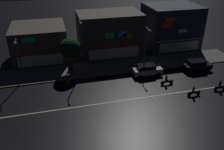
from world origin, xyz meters
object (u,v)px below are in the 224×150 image
Objects in this scene: motorcycle_following at (167,80)px; motorcycle_trailing_far at (194,91)px; streetlamp_mid at (81,43)px; motorcycle_lead at (220,86)px; parked_car_near_kerb at (147,70)px; streetlamp_west at (19,56)px; traffic_cone at (68,82)px; parked_car_trailing at (197,65)px; streetlamp_east at (146,44)px; pedestrian_on_sidewalk at (70,64)px.

motorcycle_following and motorcycle_trailing_far have the same top height.
motorcycle_lead is at bearing -29.88° from streetlamp_mid.
parked_car_near_kerb is 2.26× the size of motorcycle_lead.
streetlamp_west is 27.28m from motorcycle_lead.
motorcycle_following is 1.00× the size of motorcycle_trailing_far.
motorcycle_following reaches higher than traffic_cone.
streetlamp_mid reaches higher than parked_car_near_kerb.
parked_car_trailing is at bearing -93.83° from motorcycle_lead.
motorcycle_lead is at bearing -19.36° from streetlamp_west.
streetlamp_mid is 20.03m from motorcycle_lead.
streetlamp_mid is at bearing 160.53° from parked_car_near_kerb.
parked_car_near_kerb is at bearing 108.99° from motorcycle_following.
traffic_cone is at bearing -20.93° from motorcycle_lead.
motorcycle_lead is (7.82, -6.52, -0.24)m from parked_car_near_kerb.
streetlamp_east reaches higher than motorcycle_trailing_far.
motorcycle_lead is 3.45× the size of traffic_cone.
parked_car_trailing reaches higher than motorcycle_following.
traffic_cone is at bearing -129.87° from streetlamp_mid.
traffic_cone is at bearing -19.79° from streetlamp_west.
pedestrian_on_sidewalk reaches higher than motorcycle_following.
motorcycle_lead is at bearing -19.23° from traffic_cone.
streetlamp_mid is 18.04m from parked_car_trailing.
motorcycle_trailing_far is (-4.34, -6.41, -0.24)m from parked_car_trailing.
streetlamp_mid is 14.44× the size of traffic_cone.
streetlamp_west is at bearing 172.11° from parked_car_near_kerb.
streetlamp_west is 0.97× the size of streetlamp_east.
streetlamp_east is at bearing -53.12° from motorcycle_lead.
streetlamp_east is 3.35× the size of motorcycle_trailing_far.
streetlamp_mid reaches higher than motorcycle_lead.
parked_car_trailing is at bearing -12.14° from streetlamp_mid.
streetlamp_west reaches higher than parked_car_trailing.
parked_car_trailing is at bearing -118.09° from motorcycle_trailing_far.
streetlamp_east is 1.48× the size of parked_car_trailing.
motorcycle_trailing_far is at bearing -24.94° from traffic_cone.
parked_car_trailing is at bearing -3.28° from parked_car_near_kerb.
motorcycle_trailing_far is (12.88, -10.11, -4.13)m from streetlamp_mid.
streetlamp_west reaches higher than pedestrian_on_sidewalk.
pedestrian_on_sidewalk is 11.82m from parked_car_near_kerb.
motorcycle_lead is (-0.23, -6.06, -0.24)m from parked_car_trailing.
motorcycle_following is (10.77, -6.63, -4.13)m from streetlamp_mid.
parked_car_trailing is at bearing 18.12° from pedestrian_on_sidewalk.
motorcycle_trailing_far is (3.12, -9.42, -3.31)m from streetlamp_east.
streetlamp_west is at bearing -174.77° from streetlamp_mid.
streetlamp_east is 4.04m from parked_car_near_kerb.
parked_car_near_kerb and parked_car_trailing have the same top height.
traffic_cone is at bearing -66.93° from pedestrian_on_sidewalk.
traffic_cone is at bearing -169.44° from streetlamp_east.
streetlamp_mid is 4.18× the size of motorcycle_lead.
parked_car_trailing is 7.82× the size of traffic_cone.
parked_car_trailing is at bearing -6.46° from streetlamp_west.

